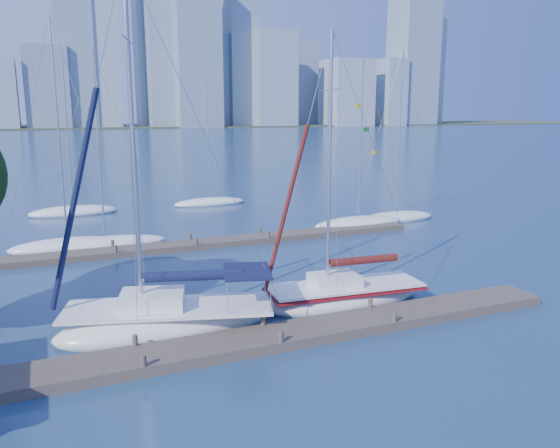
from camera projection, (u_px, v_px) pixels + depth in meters
name	position (u px, v px, depth m)	size (l,w,h in m)	color
ground	(272.00, 343.00, 21.04)	(700.00, 700.00, 0.00)	navy
near_dock	(272.00, 338.00, 21.00)	(26.00, 2.00, 0.40)	#443B32
far_dock	(208.00, 243.00, 36.18)	(30.00, 1.80, 0.36)	#443B32
far_shore	(57.00, 127.00, 309.09)	(800.00, 100.00, 1.50)	#38472D
sailboat_navy	(168.00, 304.00, 21.96)	(9.37, 5.26, 14.84)	white
sailboat_maroon	(345.00, 282.00, 25.17)	(7.94, 3.21, 12.66)	white
bg_boat_0	(68.00, 245.00, 35.22)	(7.50, 3.92, 14.79)	white
bg_boat_1	(105.00, 243.00, 35.82)	(8.25, 3.46, 12.80)	white
bg_boat_4	(358.00, 223.00, 42.16)	(7.90, 4.25, 12.99)	white
bg_boat_5	(396.00, 217.00, 44.58)	(7.36, 3.70, 13.71)	white
bg_boat_6	(74.00, 211.00, 47.11)	(7.62, 4.96, 13.77)	white
bg_boat_7	(210.00, 202.00, 52.11)	(7.16, 3.72, 12.25)	white
skyline	(100.00, 55.00, 283.62)	(502.61, 51.31, 115.80)	#7C92A0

